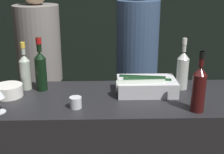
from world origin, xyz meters
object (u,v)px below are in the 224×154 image
(red_wine_bottle_burgundy, at_px, (41,69))
(rose_wine_bottle, at_px, (25,70))
(white_wine_bottle, at_px, (183,69))
(person_in_hoodie, at_px, (40,63))
(bowl_white, at_px, (9,90))
(ice_bin_with_bottles, at_px, (145,85))
(candle_votive, at_px, (76,102))
(person_blond_tee, at_px, (137,59))
(red_wine_bottle_black_foil, at_px, (199,88))

(red_wine_bottle_burgundy, xyz_separation_m, rose_wine_bottle, (-0.10, 0.02, -0.02))
(white_wine_bottle, height_order, person_in_hoodie, person_in_hoodie)
(bowl_white, height_order, red_wine_bottle_burgundy, red_wine_bottle_burgundy)
(ice_bin_with_bottles, distance_m, white_wine_bottle, 0.27)
(ice_bin_with_bottles, bearing_deg, candle_votive, -153.23)
(ice_bin_with_bottles, height_order, red_wine_bottle_burgundy, red_wine_bottle_burgundy)
(white_wine_bottle, bearing_deg, rose_wine_bottle, 178.73)
(person_in_hoodie, xyz_separation_m, person_blond_tee, (0.90, 0.02, 0.02))
(ice_bin_with_bottles, bearing_deg, rose_wine_bottle, 172.90)
(white_wine_bottle, distance_m, person_in_hoodie, 1.43)
(red_wine_bottle_black_foil, xyz_separation_m, person_in_hoodie, (-1.10, 1.24, -0.22))
(red_wine_bottle_burgundy, xyz_separation_m, white_wine_bottle, (0.90, -0.00, -0.01))
(white_wine_bottle, bearing_deg, red_wine_bottle_burgundy, 179.87)
(candle_votive, bearing_deg, person_blond_tee, 68.55)
(candle_votive, xyz_separation_m, person_in_hoodie, (-0.43, 1.18, -0.11))
(ice_bin_with_bottles, xyz_separation_m, red_wine_bottle_black_foil, (0.25, -0.27, 0.08))
(red_wine_bottle_black_foil, bearing_deg, person_blond_tee, 98.80)
(ice_bin_with_bottles, height_order, candle_votive, ice_bin_with_bottles)
(bowl_white, relative_size, red_wine_bottle_black_foil, 0.50)
(person_blond_tee, bearing_deg, person_in_hoodie, -133.97)
(red_wine_bottle_burgundy, height_order, person_blond_tee, person_blond_tee)
(white_wine_bottle, bearing_deg, person_in_hoodie, 140.67)
(person_blond_tee, bearing_deg, ice_bin_with_bottles, -48.68)
(candle_votive, bearing_deg, bowl_white, 156.57)
(bowl_white, distance_m, candle_votive, 0.46)
(rose_wine_bottle, bearing_deg, person_in_hoodie, 95.64)
(bowl_white, xyz_separation_m, red_wine_bottle_black_foil, (1.09, -0.24, 0.10))
(red_wine_bottle_burgundy, distance_m, person_blond_tee, 1.18)
(bowl_white, xyz_separation_m, white_wine_bottle, (1.09, 0.10, 0.09))
(red_wine_bottle_black_foil, height_order, person_blond_tee, person_blond_tee)
(ice_bin_with_bottles, relative_size, person_blond_tee, 0.23)
(red_wine_bottle_black_foil, bearing_deg, red_wine_bottle_burgundy, 159.27)
(white_wine_bottle, xyz_separation_m, red_wine_bottle_black_foil, (0.00, -0.34, 0.00))
(bowl_white, relative_size, red_wine_bottle_burgundy, 0.49)
(red_wine_bottle_burgundy, height_order, person_in_hoodie, person_in_hoodie)
(bowl_white, bearing_deg, red_wine_bottle_black_foil, -12.48)
(red_wine_bottle_burgundy, distance_m, person_in_hoodie, 0.94)
(ice_bin_with_bottles, xyz_separation_m, rose_wine_bottle, (-0.76, 0.10, 0.07))
(red_wine_bottle_burgundy, bearing_deg, rose_wine_bottle, 168.95)
(ice_bin_with_bottles, height_order, person_blond_tee, person_blond_tee)
(white_wine_bottle, distance_m, person_blond_tee, 0.96)
(person_in_hoodie, bearing_deg, red_wine_bottle_burgundy, 169.86)
(red_wine_bottle_burgundy, bearing_deg, ice_bin_with_bottles, -6.47)
(bowl_white, bearing_deg, person_in_hoodie, 90.50)
(ice_bin_with_bottles, bearing_deg, person_in_hoodie, 131.18)
(red_wine_bottle_burgundy, relative_size, rose_wine_bottle, 1.11)
(ice_bin_with_bottles, distance_m, rose_wine_bottle, 0.77)
(candle_votive, height_order, red_wine_bottle_burgundy, red_wine_bottle_burgundy)
(rose_wine_bottle, bearing_deg, white_wine_bottle, -1.27)
(red_wine_bottle_burgundy, bearing_deg, person_in_hoodie, 102.05)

